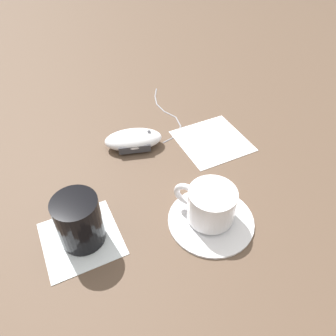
% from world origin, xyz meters
% --- Properties ---
extents(ground_plane, '(3.00, 3.00, 0.00)m').
position_xyz_m(ground_plane, '(0.00, 0.00, 0.00)').
color(ground_plane, brown).
extents(saucer, '(0.14, 0.14, 0.01)m').
position_xyz_m(saucer, '(-0.07, -0.12, 0.00)').
color(saucer, white).
rests_on(saucer, ground).
extents(coffee_cup, '(0.08, 0.10, 0.06)m').
position_xyz_m(coffee_cup, '(-0.06, -0.12, 0.04)').
color(coffee_cup, white).
rests_on(coffee_cup, saucer).
extents(computer_mouse, '(0.08, 0.13, 0.04)m').
position_xyz_m(computer_mouse, '(0.13, 0.02, 0.02)').
color(computer_mouse, silver).
rests_on(computer_mouse, ground).
extents(mouse_cable, '(0.22, 0.06, 0.00)m').
position_xyz_m(mouse_cable, '(0.25, -0.05, 0.00)').
color(mouse_cable, gray).
rests_on(mouse_cable, ground).
extents(napkin_under_glass, '(0.16, 0.16, 0.00)m').
position_xyz_m(napkin_under_glass, '(-0.10, 0.09, 0.00)').
color(napkin_under_glass, white).
rests_on(napkin_under_glass, ground).
extents(drinking_glass, '(0.07, 0.07, 0.09)m').
position_xyz_m(drinking_glass, '(-0.10, 0.09, 0.05)').
color(drinking_glass, black).
rests_on(drinking_glass, napkin_under_glass).
extents(napkin_spare, '(0.19, 0.19, 0.00)m').
position_xyz_m(napkin_spare, '(0.14, -0.15, 0.00)').
color(napkin_spare, white).
rests_on(napkin_spare, ground).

